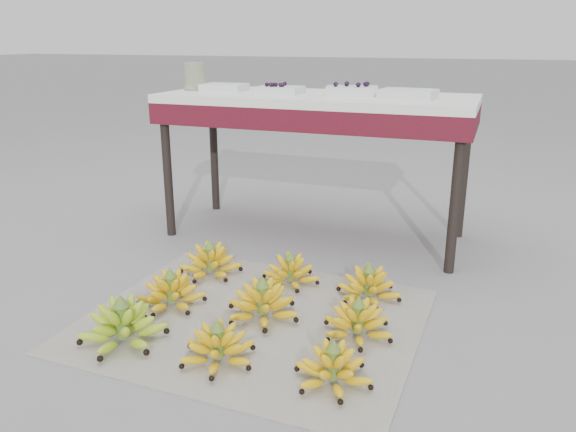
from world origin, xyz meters
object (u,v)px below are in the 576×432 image
(tray_far_right, at_px, (408,94))
(tray_left, at_px, (280,89))
(bunch_front_left, at_px, (123,326))
(tray_right, at_px, (352,90))
(bunch_mid_left, at_px, (171,292))
(bunch_front_right, at_px, (333,368))
(bunch_back_center, at_px, (290,272))
(glass_jar, at_px, (194,76))
(bunch_back_right, at_px, (369,286))
(bunch_mid_right, at_px, (358,322))
(vendor_table, at_px, (316,111))
(bunch_back_left, at_px, (211,262))
(tray_far_left, at_px, (224,87))
(bunch_front_center, at_px, (218,347))
(newspaper_mat, at_px, (254,320))
(bunch_mid_center, at_px, (263,303))

(tray_far_right, bearing_deg, tray_left, 179.95)
(bunch_front_left, distance_m, tray_right, 1.62)
(bunch_front_left, relative_size, bunch_mid_left, 1.36)
(bunch_front_right, distance_m, bunch_back_center, 0.77)
(tray_right, relative_size, glass_jar, 2.01)
(bunch_back_right, height_order, tray_right, tray_right)
(bunch_back_center, bearing_deg, bunch_mid_left, -128.58)
(bunch_front_right, relative_size, bunch_mid_left, 0.99)
(bunch_mid_right, xyz_separation_m, tray_right, (-0.31, 1.03, 0.73))
(bunch_front_right, distance_m, bunch_back_right, 0.63)
(bunch_mid_right, xyz_separation_m, glass_jar, (-1.20, 1.01, 0.78))
(bunch_front_right, relative_size, bunch_mid_right, 0.81)
(vendor_table, bearing_deg, bunch_mid_left, -105.00)
(tray_right, height_order, tray_far_right, tray_right)
(bunch_back_left, distance_m, tray_far_right, 1.24)
(bunch_back_right, distance_m, tray_far_left, 1.42)
(bunch_front_left, height_order, tray_right, tray_right)
(bunch_front_center, xyz_separation_m, tray_far_right, (0.38, 1.31, 0.73))
(newspaper_mat, relative_size, bunch_mid_left, 4.64)
(bunch_back_right, xyz_separation_m, tray_far_left, (-0.99, 0.70, 0.73))
(bunch_mid_right, bearing_deg, tray_right, 125.12)
(tray_left, relative_size, tray_far_right, 0.83)
(bunch_front_center, distance_m, tray_far_left, 1.66)
(bunch_mid_right, relative_size, bunch_back_center, 1.18)
(bunch_front_left, height_order, vendor_table, vendor_table)
(bunch_mid_center, height_order, vendor_table, vendor_table)
(bunch_mid_left, relative_size, bunch_back_center, 0.96)
(vendor_table, height_order, glass_jar, glass_jar)
(bunch_back_right, bearing_deg, newspaper_mat, -122.55)
(newspaper_mat, height_order, bunch_front_right, bunch_front_right)
(bunch_front_left, xyz_separation_m, bunch_back_right, (0.74, 0.65, -0.01))
(bunch_back_center, relative_size, vendor_table, 0.17)
(bunch_front_left, bearing_deg, tray_far_left, 87.79)
(bunch_back_left, height_order, tray_right, tray_right)
(bunch_back_left, relative_size, glass_jar, 2.14)
(bunch_mid_right, distance_m, bunch_back_right, 0.32)
(bunch_back_center, xyz_separation_m, vendor_table, (-0.10, 0.66, 0.62))
(bunch_front_right, height_order, tray_left, tray_left)
(bunch_back_right, bearing_deg, bunch_front_center, -103.60)
(bunch_mid_left, relative_size, tray_far_left, 1.13)
(bunch_mid_left, bearing_deg, bunch_front_right, -20.80)
(bunch_mid_left, relative_size, tray_right, 0.91)
(tray_far_left, distance_m, tray_right, 0.72)
(newspaper_mat, height_order, tray_right, tray_right)
(bunch_front_center, height_order, tray_far_right, tray_far_right)
(vendor_table, xyz_separation_m, glass_jar, (-0.71, 0.00, 0.16))
(bunch_mid_left, height_order, bunch_mid_right, bunch_mid_left)
(bunch_front_center, xyz_separation_m, bunch_front_right, (0.40, 0.02, -0.00))
(bunch_back_center, xyz_separation_m, tray_far_left, (-0.64, 0.67, 0.73))
(bunch_mid_right, relative_size, bunch_back_right, 1.00)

